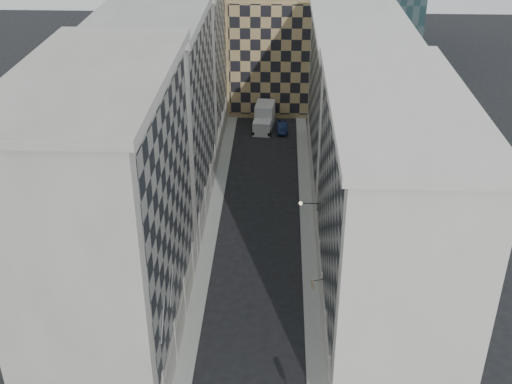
# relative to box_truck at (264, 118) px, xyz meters

# --- Properties ---
(sidewalk_west) EXTENTS (1.50, 100.00, 0.15)m
(sidewalk_west) POSITION_rel_box_truck_xyz_m (-4.97, -27.16, -1.46)
(sidewalk_west) COLOR gray
(sidewalk_west) RESTS_ON ground
(sidewalk_east) EXTENTS (1.50, 100.00, 0.15)m
(sidewalk_east) POSITION_rel_box_truck_xyz_m (5.53, -27.16, -1.46)
(sidewalk_east) COLOR gray
(sidewalk_east) RESTS_ON ground
(bldg_left_a) EXTENTS (10.80, 22.80, 23.70)m
(bldg_left_a) POSITION_rel_box_truck_xyz_m (-10.60, -46.16, 10.29)
(bldg_left_a) COLOR #9F9B8F
(bldg_left_a) RESTS_ON ground
(bldg_left_b) EXTENTS (10.80, 22.80, 22.70)m
(bldg_left_b) POSITION_rel_box_truck_xyz_m (-10.60, -24.16, 9.79)
(bldg_left_b) COLOR gray
(bldg_left_b) RESTS_ON ground
(bldg_left_c) EXTENTS (10.80, 22.80, 21.70)m
(bldg_left_c) POSITION_rel_box_truck_xyz_m (-10.60, -2.16, 9.29)
(bldg_left_c) COLOR #9F9B8F
(bldg_left_c) RESTS_ON ground
(bldg_right_a) EXTENTS (10.80, 26.80, 20.70)m
(bldg_right_a) POSITION_rel_box_truck_xyz_m (11.16, -42.16, 8.78)
(bldg_right_a) COLOR beige
(bldg_right_a) RESTS_ON ground
(bldg_right_b) EXTENTS (10.80, 28.80, 19.70)m
(bldg_right_b) POSITION_rel_box_truck_xyz_m (11.17, -15.16, 8.31)
(bldg_right_b) COLOR beige
(bldg_right_b) RESTS_ON ground
(tan_block) EXTENTS (16.80, 14.80, 18.80)m
(tan_block) POSITION_rel_box_truck_xyz_m (2.28, 10.74, 7.90)
(tan_block) COLOR #9C8552
(tan_block) RESTS_ON ground
(flagpoles_left) EXTENTS (0.10, 6.33, 2.33)m
(flagpoles_left) POSITION_rel_box_truck_xyz_m (-5.62, -51.16, 6.46)
(flagpoles_left) COLOR gray
(flagpoles_left) RESTS_ON ground
(bracket_lamp) EXTENTS (1.98, 0.36, 0.36)m
(bracket_lamp) POSITION_rel_box_truck_xyz_m (4.66, -33.16, 4.66)
(bracket_lamp) COLOR black
(bracket_lamp) RESTS_ON ground
(box_truck) EXTENTS (3.24, 6.66, 3.53)m
(box_truck) POSITION_rel_box_truck_xyz_m (0.00, 0.00, 0.00)
(box_truck) COLOR silver
(box_truck) RESTS_ON ground
(dark_car) EXTENTS (1.55, 4.20, 1.37)m
(dark_car) POSITION_rel_box_truck_xyz_m (2.67, -1.26, -0.85)
(dark_car) COLOR #0E1836
(dark_car) RESTS_ON ground
(shop_sign) EXTENTS (1.08, 0.79, 0.89)m
(shop_sign) POSITION_rel_box_truck_xyz_m (5.43, -42.98, 2.29)
(shop_sign) COLOR black
(shop_sign) RESTS_ON ground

